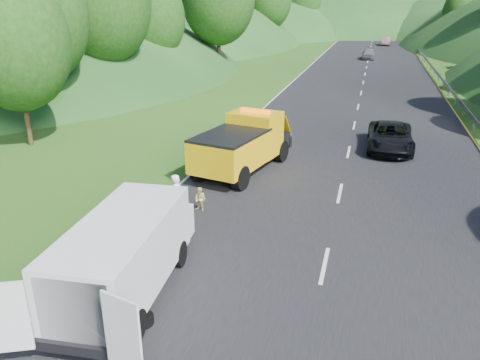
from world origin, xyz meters
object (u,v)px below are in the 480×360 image
(child, at_px, (201,211))
(suitcase, at_px, (155,200))
(worker, at_px, (135,295))
(white_van, at_px, (126,252))
(passing_suv, at_px, (389,149))
(tow_truck, at_px, (244,144))
(spare_tire, at_px, (142,324))
(woman, at_px, (179,219))

(child, height_order, suitcase, suitcase)
(worker, bearing_deg, suitcase, 95.90)
(white_van, bearing_deg, passing_suv, 60.86)
(tow_truck, xyz_separation_m, child, (-0.37, -4.93, -1.34))
(white_van, height_order, suitcase, white_van)
(worker, xyz_separation_m, spare_tire, (0.75, -1.04, 0.00))
(child, bearing_deg, passing_suv, 69.00)
(white_van, distance_m, child, 5.79)
(tow_truck, height_order, white_van, tow_truck)
(passing_suv, bearing_deg, woman, -124.48)
(white_van, xyz_separation_m, woman, (-0.52, 4.71, -1.29))
(suitcase, bearing_deg, worker, -70.19)
(worker, bearing_deg, woman, 84.37)
(child, relative_size, worker, 0.54)
(spare_tire, bearing_deg, suitcase, 112.66)
(tow_truck, bearing_deg, worker, -78.57)
(suitcase, bearing_deg, spare_tire, -67.34)
(woman, height_order, suitcase, woman)
(child, height_order, spare_tire, child)
(suitcase, xyz_separation_m, passing_suv, (8.97, 10.51, -0.32))
(worker, height_order, suitcase, worker)
(child, xyz_separation_m, suitcase, (-1.83, -0.15, 0.32))
(woman, height_order, worker, woman)
(child, height_order, passing_suv, passing_suv)
(white_van, xyz_separation_m, worker, (0.18, -0.09, -1.29))
(tow_truck, xyz_separation_m, suitcase, (-2.20, -5.08, -1.02))
(worker, distance_m, suitcase, 5.94)
(tow_truck, relative_size, woman, 3.84)
(worker, height_order, passing_suv, worker)
(woman, xyz_separation_m, suitcase, (-1.31, 0.79, 0.32))
(child, bearing_deg, woman, -105.36)
(tow_truck, relative_size, white_van, 1.01)
(white_van, height_order, woman, white_van)
(woman, xyz_separation_m, worker, (0.70, -4.79, 0.00))
(worker, xyz_separation_m, passing_suv, (6.96, 16.09, 0.00))
(tow_truck, bearing_deg, passing_suv, 51.23)
(woman, xyz_separation_m, passing_suv, (7.66, 11.29, 0.00))
(tow_truck, bearing_deg, suitcase, -101.00)
(woman, distance_m, passing_suv, 13.64)
(suitcase, distance_m, spare_tire, 7.19)
(tow_truck, distance_m, child, 5.12)
(tow_truck, xyz_separation_m, spare_tire, (0.56, -11.70, -1.34))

